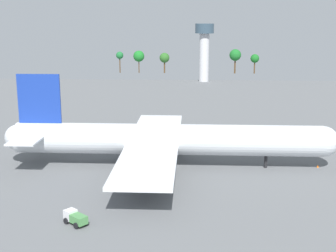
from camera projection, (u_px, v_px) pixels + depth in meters
ground_plane at (168, 166)px, 105.57m from camera, size 294.12×294.12×0.00m
cargo_airplane at (167, 140)px, 104.22m from camera, size 73.53×57.95×20.37m
catering_truck at (75, 218)px, 75.76m from camera, size 4.44×4.12×2.13m
cargo_loader at (118, 129)px, 135.89m from camera, size 4.93×3.68×2.14m
safety_cone_nose at (318, 166)px, 104.49m from camera, size 0.47×0.47×0.67m
control_tower at (204, 46)px, 238.70m from camera, size 9.40×9.40×29.00m
tree_line_backdrop at (187, 57)px, 275.73m from camera, size 83.40×6.76×14.05m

